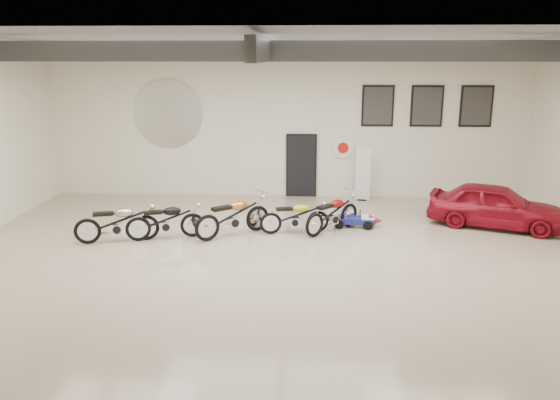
{
  "coord_description": "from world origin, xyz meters",
  "views": [
    {
      "loc": [
        0.65,
        -12.33,
        4.66
      ],
      "look_at": [
        0.0,
        1.2,
        1.1
      ],
      "focal_mm": 35.0,
      "sensor_mm": 36.0,
      "label": 1
    }
  ],
  "objects_px": {
    "motorcycle_silver": "(117,222)",
    "motorcycle_yellow": "(295,216)",
    "banner_stand": "(363,174)",
    "motorcycle_gold": "(233,215)",
    "motorcycle_red": "(332,213)",
    "motorcycle_black": "(165,220)",
    "vintage_car": "(496,205)",
    "go_kart": "(358,218)"
  },
  "relations": [
    {
      "from": "motorcycle_silver",
      "to": "motorcycle_yellow",
      "type": "xyz_separation_m",
      "value": [
        4.57,
        0.96,
        -0.06
      ]
    },
    {
      "from": "motorcycle_silver",
      "to": "motorcycle_black",
      "type": "distance_m",
      "value": 1.23
    },
    {
      "from": "banner_stand",
      "to": "motorcycle_black",
      "type": "bearing_deg",
      "value": -132.52
    },
    {
      "from": "motorcycle_red",
      "to": "banner_stand",
      "type": "bearing_deg",
      "value": 25.33
    },
    {
      "from": "motorcycle_silver",
      "to": "go_kart",
      "type": "distance_m",
      "value": 6.57
    },
    {
      "from": "motorcycle_gold",
      "to": "motorcycle_red",
      "type": "bearing_deg",
      "value": -26.12
    },
    {
      "from": "go_kart",
      "to": "vintage_car",
      "type": "relative_size",
      "value": 0.39
    },
    {
      "from": "banner_stand",
      "to": "vintage_car",
      "type": "distance_m",
      "value": 4.44
    },
    {
      "from": "motorcycle_silver",
      "to": "motorcycle_red",
      "type": "relative_size",
      "value": 1.03
    },
    {
      "from": "banner_stand",
      "to": "motorcycle_silver",
      "type": "height_order",
      "value": "banner_stand"
    },
    {
      "from": "motorcycle_silver",
      "to": "go_kart",
      "type": "bearing_deg",
      "value": -0.72
    },
    {
      "from": "motorcycle_yellow",
      "to": "go_kart",
      "type": "xyz_separation_m",
      "value": [
        1.78,
        0.67,
        -0.23
      ]
    },
    {
      "from": "banner_stand",
      "to": "motorcycle_red",
      "type": "relative_size",
      "value": 0.9
    },
    {
      "from": "motorcycle_gold",
      "to": "motorcycle_red",
      "type": "height_order",
      "value": "motorcycle_gold"
    },
    {
      "from": "motorcycle_silver",
      "to": "motorcycle_red",
      "type": "distance_m",
      "value": 5.73
    },
    {
      "from": "banner_stand",
      "to": "motorcycle_gold",
      "type": "bearing_deg",
      "value": -124.29
    },
    {
      "from": "motorcycle_red",
      "to": "go_kart",
      "type": "xyz_separation_m",
      "value": [
        0.75,
        0.46,
        -0.27
      ]
    },
    {
      "from": "motorcycle_silver",
      "to": "motorcycle_yellow",
      "type": "bearing_deg",
      "value": -3.29
    },
    {
      "from": "banner_stand",
      "to": "motorcycle_silver",
      "type": "distance_m",
      "value": 8.19
    },
    {
      "from": "banner_stand",
      "to": "motorcycle_red",
      "type": "distance_m",
      "value": 3.64
    },
    {
      "from": "motorcycle_silver",
      "to": "motorcycle_gold",
      "type": "xyz_separation_m",
      "value": [
        2.93,
        0.65,
        0.03
      ]
    },
    {
      "from": "motorcycle_gold",
      "to": "motorcycle_black",
      "type": "bearing_deg",
      "value": 154.08
    },
    {
      "from": "motorcycle_silver",
      "to": "motorcycle_gold",
      "type": "height_order",
      "value": "motorcycle_gold"
    },
    {
      "from": "motorcycle_black",
      "to": "motorcycle_yellow",
      "type": "height_order",
      "value": "motorcycle_black"
    },
    {
      "from": "motorcycle_black",
      "to": "vintage_car",
      "type": "relative_size",
      "value": 0.55
    },
    {
      "from": "go_kart",
      "to": "motorcycle_black",
      "type": "bearing_deg",
      "value": -161.91
    },
    {
      "from": "motorcycle_gold",
      "to": "banner_stand",
      "type": "bearing_deg",
      "value": 8.72
    },
    {
      "from": "go_kart",
      "to": "motorcycle_gold",
      "type": "bearing_deg",
      "value": -160.33
    },
    {
      "from": "banner_stand",
      "to": "motorcycle_black",
      "type": "xyz_separation_m",
      "value": [
        -5.57,
        -4.3,
        -0.39
      ]
    },
    {
      "from": "banner_stand",
      "to": "go_kart",
      "type": "bearing_deg",
      "value": -88.07
    },
    {
      "from": "banner_stand",
      "to": "motorcycle_yellow",
      "type": "xyz_separation_m",
      "value": [
        -2.19,
        -3.65,
        -0.43
      ]
    },
    {
      "from": "motorcycle_black",
      "to": "vintage_car",
      "type": "distance_m",
      "value": 9.14
    },
    {
      "from": "motorcycle_gold",
      "to": "motorcycle_yellow",
      "type": "distance_m",
      "value": 1.67
    },
    {
      "from": "motorcycle_yellow",
      "to": "motorcycle_red",
      "type": "bearing_deg",
      "value": 1.36
    },
    {
      "from": "motorcycle_red",
      "to": "go_kart",
      "type": "height_order",
      "value": "motorcycle_red"
    },
    {
      "from": "motorcycle_black",
      "to": "motorcycle_red",
      "type": "distance_m",
      "value": 4.5
    },
    {
      "from": "motorcycle_silver",
      "to": "motorcycle_gold",
      "type": "distance_m",
      "value": 3.0
    },
    {
      "from": "motorcycle_black",
      "to": "vintage_car",
      "type": "height_order",
      "value": "vintage_car"
    },
    {
      "from": "motorcycle_silver",
      "to": "motorcycle_black",
      "type": "xyz_separation_m",
      "value": [
        1.19,
        0.31,
        -0.02
      ]
    },
    {
      "from": "banner_stand",
      "to": "vintage_car",
      "type": "bearing_deg",
      "value": -29.15
    },
    {
      "from": "motorcycle_yellow",
      "to": "motorcycle_black",
      "type": "bearing_deg",
      "value": -179.42
    },
    {
      "from": "go_kart",
      "to": "vintage_car",
      "type": "distance_m",
      "value": 3.88
    }
  ]
}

